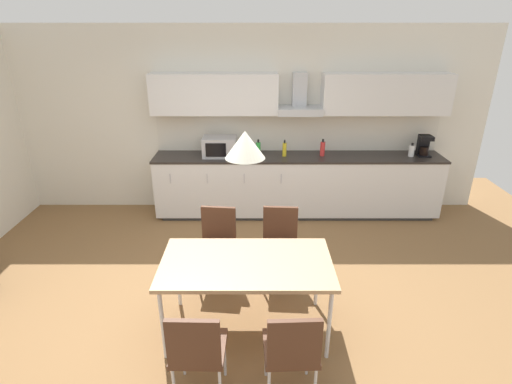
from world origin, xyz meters
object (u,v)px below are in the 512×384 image
Objects in this scene: dining_table at (245,266)px; bottle_green at (256,149)px; microwave at (218,147)px; chair_far_left at (216,239)px; pendant_lamp at (243,145)px; bottle_red at (321,149)px; coffee_maker at (422,145)px; chair_near_right at (290,348)px; bottle_yellow at (283,149)px; bottle_white at (410,150)px; chair_near_left at (195,348)px; chair_far_right at (278,239)px.

bottle_green is at bearing 87.33° from dining_table.
chair_far_left is at bearing -86.57° from microwave.
microwave reaches higher than bottle_green.
pendant_lamp is at bearing -67.14° from chair_far_left.
bottle_red is 0.16× the size of dining_table.
coffee_maker reaches higher than chair_near_right.
coffee_maker reaches higher than bottle_yellow.
bottle_yellow is at bearing 179.64° from bottle_white.
chair_near_right is (-2.18, -3.36, -0.54)m from coffee_maker.
microwave is 0.55× the size of chair_near_right.
coffee_maker is at bearing 0.93° from bottle_yellow.
bottle_yellow reaches higher than chair_far_left.
chair_near_right is at bearing -101.89° from bottle_red.
dining_table is at bearing -67.14° from chair_far_left.
bottle_red reaches higher than dining_table.
chair_far_left is 1.00× the size of chair_near_left.
bottle_green reaches higher than chair_near_right.
coffee_maker is at bearing 39.03° from chair_far_right.
pendant_lamp is at bearing -80.15° from microwave.
chair_near_left is at bearing -97.89° from bottle_green.
bottle_yellow is at bearing -179.07° from coffee_maker.
microwave is at bearing 179.61° from bottle_yellow.
bottle_green reaches higher than bottle_white.
chair_near_right is at bearing -86.11° from bottle_green.
dining_table is 4.78× the size of pendant_lamp.
microwave is at bearing -179.49° from coffee_maker.
bottle_white is at bearing -166.60° from coffee_maker.
microwave is 3.38m from chair_near_left.
chair_near_right reaches higher than dining_table.
bottle_yellow reaches higher than chair_far_right.
coffee_maker reaches higher than bottle_white.
chair_near_right is 2.72× the size of pendant_lamp.
microwave reaches higher than bottle_yellow.
coffee_maker reaches higher than dining_table.
dining_table is (-0.50, -2.53, -0.32)m from bottle_yellow.
microwave is 0.56m from bottle_green.
chair_far_right and chair_near_right have the same top height.
microwave is 1.98m from chair_far_right.
bottle_red is at bearing 67.56° from pendant_lamp.
bottle_white is at bearing -0.36° from bottle_yellow.
coffee_maker reaches higher than bottle_green.
chair_far_left is 1.60m from chair_near_left.
coffee_maker reaches higher than chair_far_left.
bottle_white is at bearing -0.37° from microwave.
chair_far_right is at bearing -111.88° from bottle_red.
bottle_red reaches higher than chair_near_right.
bottle_red is 0.29× the size of chair_far_left.
coffee_maker is 1.21× the size of bottle_red.
pendant_lamp reaches higher than bottle_yellow.
chair_far_left is 1.74m from chair_near_right.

